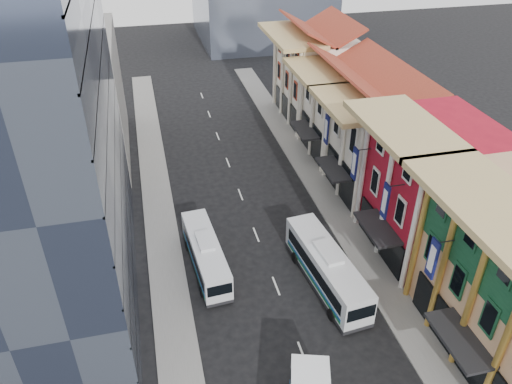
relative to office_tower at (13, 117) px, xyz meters
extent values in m
cube|color=slate|center=(25.50, 3.00, -14.93)|extent=(3.00, 90.00, 0.15)
cube|color=slate|center=(8.50, 3.00, -14.93)|extent=(3.00, 90.00, 0.15)
cube|color=#A71223|center=(31.00, -2.00, -9.00)|extent=(8.00, 10.00, 12.00)
cube|color=white|center=(31.00, 7.50, -10.00)|extent=(8.00, 9.00, 10.00)
cube|color=white|center=(31.00, 16.50, -10.00)|extent=(8.00, 9.00, 10.00)
cube|color=white|center=(31.00, 27.00, -9.50)|extent=(8.00, 12.00, 11.00)
cube|color=#3D4760|center=(0.00, 0.00, 0.00)|extent=(12.00, 26.00, 30.00)
cube|color=gray|center=(1.00, 23.00, -8.00)|extent=(10.00, 18.00, 14.00)
camera|label=1|loc=(8.44, -32.74, 13.49)|focal=35.00mm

